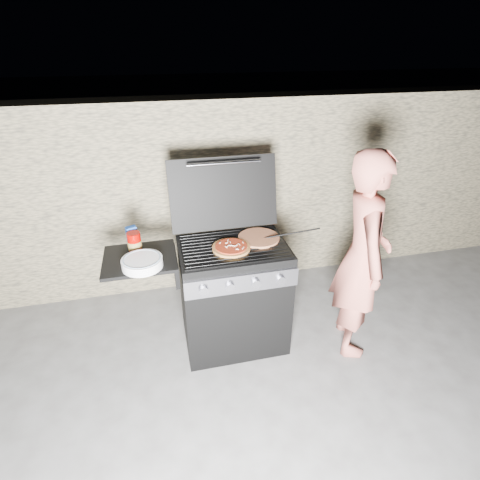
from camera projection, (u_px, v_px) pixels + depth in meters
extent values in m
plane|color=#4C4A48|center=(234.00, 339.00, 3.17)|extent=(50.00, 50.00, 0.00)
cube|color=tan|center=(210.00, 195.00, 3.64)|extent=(8.00, 0.35, 1.80)
cylinder|color=#E49461|center=(259.00, 238.00, 2.82)|extent=(0.37, 0.37, 0.02)
cylinder|color=#910300|center=(134.00, 242.00, 2.65)|extent=(0.12, 0.12, 0.15)
cube|color=#164095|center=(132.00, 236.00, 2.71)|extent=(0.08, 0.06, 0.16)
cylinder|color=white|center=(142.00, 263.00, 2.49)|extent=(0.33, 0.33, 0.06)
imported|color=#D36D5C|center=(362.00, 257.00, 2.77)|extent=(0.54, 0.68, 1.63)
cylinder|color=black|center=(290.00, 234.00, 2.80)|extent=(0.45, 0.10, 0.09)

